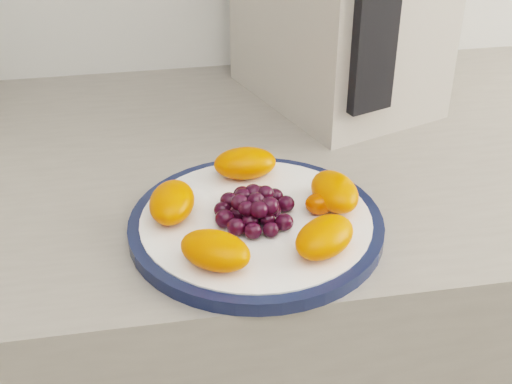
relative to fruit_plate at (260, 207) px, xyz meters
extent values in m
cylinder|color=#0F1734|center=(0.00, 0.00, -0.03)|extent=(0.27, 0.27, 0.01)
cylinder|color=white|center=(0.00, 0.00, -0.02)|extent=(0.25, 0.25, 0.02)
cube|color=black|center=(0.17, 0.18, 0.15)|extent=(0.06, 0.04, 0.26)
ellipsoid|color=#EF4700|center=(0.08, 0.01, 0.00)|extent=(0.06, 0.08, 0.03)
ellipsoid|color=#EF4700|center=(0.00, 0.09, 0.00)|extent=(0.07, 0.05, 0.03)
ellipsoid|color=#EF4700|center=(-0.09, 0.02, 0.00)|extent=(0.06, 0.08, 0.03)
ellipsoid|color=#EF4700|center=(-0.06, -0.07, 0.00)|extent=(0.09, 0.08, 0.03)
ellipsoid|color=#EF4700|center=(0.05, -0.07, 0.00)|extent=(0.09, 0.08, 0.03)
ellipsoid|color=black|center=(0.00, 0.00, -0.01)|extent=(0.02, 0.02, 0.02)
ellipsoid|color=black|center=(0.01, 0.00, -0.01)|extent=(0.02, 0.02, 0.02)
ellipsoid|color=black|center=(0.00, 0.02, -0.01)|extent=(0.02, 0.02, 0.02)
ellipsoid|color=black|center=(-0.01, 0.02, -0.01)|extent=(0.02, 0.02, 0.02)
ellipsoid|color=black|center=(-0.02, 0.00, -0.01)|extent=(0.02, 0.02, 0.02)
ellipsoid|color=black|center=(-0.01, -0.01, -0.01)|extent=(0.02, 0.02, 0.02)
ellipsoid|color=black|center=(0.00, -0.01, -0.01)|extent=(0.02, 0.02, 0.02)
ellipsoid|color=black|center=(0.03, 0.01, -0.01)|extent=(0.02, 0.02, 0.02)
ellipsoid|color=black|center=(0.02, 0.03, -0.01)|extent=(0.02, 0.02, 0.02)
ellipsoid|color=black|center=(0.00, 0.04, -0.01)|extent=(0.02, 0.02, 0.02)
ellipsoid|color=black|center=(-0.01, 0.04, -0.01)|extent=(0.02, 0.02, 0.02)
ellipsoid|color=black|center=(-0.03, 0.03, -0.01)|extent=(0.02, 0.02, 0.02)
ellipsoid|color=black|center=(-0.04, 0.01, -0.01)|extent=(0.02, 0.02, 0.02)
ellipsoid|color=black|center=(-0.04, -0.01, -0.01)|extent=(0.02, 0.02, 0.02)
ellipsoid|color=black|center=(-0.03, -0.02, -0.01)|extent=(0.02, 0.02, 0.02)
ellipsoid|color=black|center=(-0.01, -0.03, -0.01)|extent=(0.02, 0.02, 0.02)
ellipsoid|color=black|center=(0.00, -0.03, -0.01)|extent=(0.02, 0.02, 0.02)
ellipsoid|color=black|center=(0.02, -0.02, -0.01)|extent=(0.02, 0.02, 0.02)
ellipsoid|color=black|center=(0.00, 0.00, 0.01)|extent=(0.02, 0.02, 0.02)
ellipsoid|color=black|center=(0.01, 0.02, 0.01)|extent=(0.02, 0.02, 0.02)
ellipsoid|color=black|center=(0.00, 0.02, 0.01)|extent=(0.02, 0.02, 0.02)
ellipsoid|color=black|center=(-0.02, 0.02, 0.01)|extent=(0.02, 0.02, 0.02)
ellipsoid|color=black|center=(-0.02, 0.00, 0.01)|extent=(0.02, 0.02, 0.02)
ellipsoid|color=black|center=(-0.02, -0.01, 0.01)|extent=(0.02, 0.02, 0.02)
ellipsoid|color=black|center=(0.00, -0.01, 0.01)|extent=(0.02, 0.02, 0.02)
ellipsoid|color=black|center=(0.01, -0.01, 0.01)|extent=(0.02, 0.02, 0.02)
ellipsoid|color=#D73800|center=(0.06, 0.00, 0.00)|extent=(0.03, 0.03, 0.02)
ellipsoid|color=#D73800|center=(0.09, 0.01, 0.00)|extent=(0.04, 0.03, 0.02)
camera|label=1|loc=(-0.11, -0.61, 0.41)|focal=50.00mm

